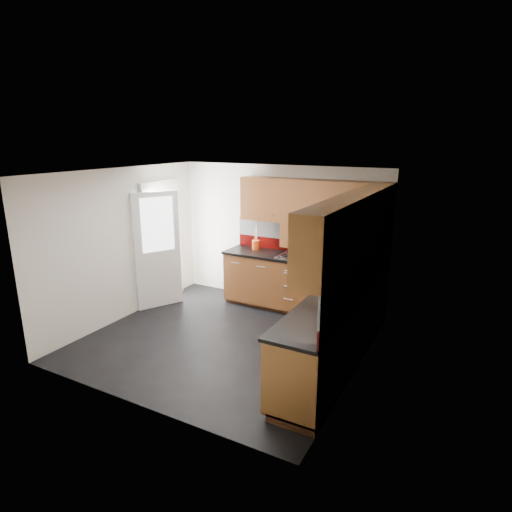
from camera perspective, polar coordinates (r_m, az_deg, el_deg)
The scene contains 14 objects.
room at distance 5.85m, azimuth -4.29°, elevation 2.24°, with size 4.00×3.80×2.64m.
base_cabinets at distance 6.33m, azimuth 7.70°, elevation -6.90°, with size 2.70×3.20×0.95m.
countertop at distance 6.16m, azimuth 7.70°, elevation -2.77°, with size 2.72×3.22×0.04m.
backsplash at distance 6.21m, azimuth 10.45°, elevation 0.06°, with size 2.70×3.20×0.54m.
upper_cabinets at distance 5.95m, azimuth 9.87°, elevation 5.63°, with size 2.50×3.20×0.72m.
extractor_hood at distance 7.11m, azimuth 5.93°, elevation 2.78°, with size 0.60×0.33×0.40m, color brown.
glass_cabinet at distance 6.09m, azimuth 15.05°, elevation 5.80°, with size 0.32×0.80×0.66m.
back_door at distance 7.58m, azimuth -12.58°, elevation 1.37°, with size 0.42×1.19×2.04m.
gas_hob at distance 7.04m, azimuth 5.34°, elevation -0.06°, with size 0.57×0.50×0.04m.
utensil_pot at distance 7.48m, azimuth -0.02°, elevation 1.63°, with size 0.13×0.13×0.48m.
toaster at distance 6.85m, azimuth 13.17°, elevation -0.19°, with size 0.30×0.23×0.19m.
food_processor at distance 6.30m, azimuth 13.90°, elevation -1.29°, with size 0.16×0.16×0.27m.
paper_towel at distance 6.16m, azimuth 14.05°, elevation -1.65°, with size 0.12×0.12×0.25m, color white.
orange_cloth at distance 6.33m, azimuth 13.87°, elevation -2.32°, with size 0.14×0.12×0.02m, color orange.
Camera 1 is at (3.07, -4.79, 2.84)m, focal length 30.00 mm.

